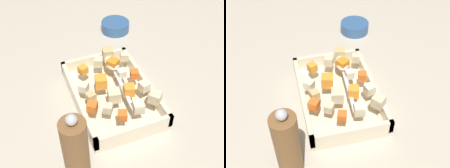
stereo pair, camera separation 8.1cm
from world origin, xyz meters
The scene contains 23 objects.
ground_plane centered at (0.00, 0.00, 0.00)m, with size 4.00×4.00×0.00m, color #BCB29E.
baking_dish centered at (-0.01, 0.01, 0.02)m, with size 0.32×0.21×0.05m.
carrot_chunk_far_right centered at (-0.13, 0.03, 0.06)m, with size 0.02×0.02×0.02m, color orange.
carrot_chunk_under_handle centered at (-0.08, 0.09, 0.07)m, with size 0.03×0.03×0.03m, color orange.
carrot_chunk_back_center centered at (-0.06, -0.02, 0.07)m, with size 0.03×0.03×0.03m, color orange.
carrot_chunk_far_left centered at (0.00, -0.06, 0.06)m, with size 0.02×0.02×0.02m, color orange.
carrot_chunk_front_center centered at (0.06, -0.02, 0.07)m, with size 0.03×0.03×0.03m, color orange.
carrot_chunk_mid_left centered at (0.07, 0.07, 0.06)m, with size 0.02×0.02×0.02m, color orange.
carrot_chunk_mid_right centered at (0.00, 0.04, 0.07)m, with size 0.03×0.03×0.03m, color orange.
potato_chunk_corner_ne centered at (0.08, -0.07, 0.06)m, with size 0.02×0.02×0.02m, color beige.
potato_chunk_heap_side centered at (-0.06, 0.03, 0.07)m, with size 0.03×0.03×0.03m, color beige.
potato_chunk_near_right centered at (0.09, 0.02, 0.07)m, with size 0.03×0.03×0.03m, color beige.
potato_chunk_center centered at (0.11, -0.02, 0.07)m, with size 0.03×0.03×0.03m, color tan.
potato_chunk_heap_top centered at (-0.12, -0.02, 0.07)m, with size 0.03×0.03×0.03m, color beige.
potato_chunk_rim_edge centered at (-0.06, -0.06, 0.07)m, with size 0.03×0.03×0.03m, color beige.
potato_chunk_corner_sw centered at (-0.10, 0.06, 0.06)m, with size 0.02×0.02×0.02m, color beige.
potato_chunk_near_left centered at (-0.04, 0.08, 0.06)m, with size 0.02×0.02×0.02m, color tan.
potato_chunk_corner_nw centered at (-0.11, -0.07, 0.07)m, with size 0.03×0.03×0.03m, color beige.
parsnip_chunk_corner_se centered at (0.00, 0.09, 0.07)m, with size 0.02×0.02×0.02m, color beige.
parsnip_chunk_near_spoon centered at (0.02, -0.03, 0.06)m, with size 0.02×0.02×0.02m, color silver.
serving_spoon centered at (0.06, -0.02, 0.06)m, with size 0.23×0.05×0.02m.
pepper_mill centered at (-0.21, 0.17, 0.09)m, with size 0.06×0.06×0.20m.
small_prep_bowl centered at (0.32, -0.13, 0.02)m, with size 0.10×0.10×0.04m, color #33598C.
Camera 2 is at (-0.59, 0.15, 0.62)m, focal length 47.14 mm.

